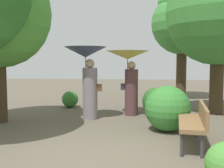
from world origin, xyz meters
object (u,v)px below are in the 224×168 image
(tree_near_right, at_px, (182,18))
(person_left, at_px, (87,68))
(park_bench, at_px, (195,120))
(tree_far_back, at_px, (219,4))
(person_right, at_px, (129,68))

(tree_near_right, bearing_deg, person_left, -125.17)
(person_left, height_order, tree_near_right, tree_near_right)
(park_bench, bearing_deg, tree_far_back, 166.37)
(person_left, xyz_separation_m, park_bench, (2.61, -2.23, -0.97))
(person_left, xyz_separation_m, tree_near_right, (3.24, 4.60, 2.07))
(person_right, relative_size, tree_far_back, 0.37)
(park_bench, distance_m, tree_near_right, 7.50)
(person_right, bearing_deg, tree_far_back, -75.40)
(tree_far_back, bearing_deg, person_right, -168.94)
(park_bench, bearing_deg, tree_near_right, -178.65)
(person_left, relative_size, park_bench, 1.34)
(person_right, xyz_separation_m, tree_far_back, (2.73, 0.53, 1.97))
(person_left, distance_m, tree_near_right, 6.00)
(person_left, bearing_deg, tree_far_back, -68.89)
(tree_near_right, bearing_deg, park_bench, -95.33)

